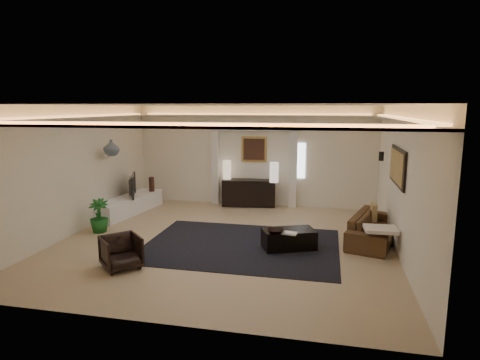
% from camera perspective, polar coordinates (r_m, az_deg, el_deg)
% --- Properties ---
extents(floor, '(7.00, 7.00, 0.00)m').
position_cam_1_polar(floor, '(8.97, -2.08, -8.51)').
color(floor, tan).
rests_on(floor, ground).
extents(ceiling, '(7.00, 7.00, 0.00)m').
position_cam_1_polar(ceiling, '(8.50, -2.21, 10.36)').
color(ceiling, white).
rests_on(ceiling, ground).
extents(wall_back, '(7.00, 0.00, 7.00)m').
position_cam_1_polar(wall_back, '(12.00, 1.99, 3.36)').
color(wall_back, white).
rests_on(wall_back, ground).
extents(wall_front, '(7.00, 0.00, 7.00)m').
position_cam_1_polar(wall_front, '(5.37, -11.44, -5.37)').
color(wall_front, white).
rests_on(wall_front, ground).
extents(wall_left, '(0.00, 7.00, 7.00)m').
position_cam_1_polar(wall_left, '(10.06, -21.86, 1.32)').
color(wall_left, white).
rests_on(wall_left, ground).
extents(wall_right, '(0.00, 7.00, 7.00)m').
position_cam_1_polar(wall_right, '(8.47, 21.47, -0.20)').
color(wall_right, white).
rests_on(wall_right, ground).
extents(cove_soffit, '(7.00, 7.00, 0.04)m').
position_cam_1_polar(cove_soffit, '(8.50, -2.20, 8.48)').
color(cove_soffit, silver).
rests_on(cove_soffit, ceiling).
extents(daylight_slit, '(0.25, 0.03, 1.00)m').
position_cam_1_polar(daylight_slit, '(11.83, 8.42, 2.67)').
color(daylight_slit, white).
rests_on(daylight_slit, wall_back).
extents(area_rug, '(4.00, 3.00, 0.01)m').
position_cam_1_polar(area_rug, '(8.69, 0.18, -9.07)').
color(area_rug, black).
rests_on(area_rug, ground).
extents(pilaster_left, '(0.22, 0.20, 2.20)m').
position_cam_1_polar(pilaster_left, '(12.21, -3.43, 1.81)').
color(pilaster_left, silver).
rests_on(pilaster_left, ground).
extents(pilaster_right, '(0.22, 0.20, 2.20)m').
position_cam_1_polar(pilaster_right, '(11.80, 7.40, 1.45)').
color(pilaster_right, silver).
rests_on(pilaster_right, ground).
extents(alcove_header, '(2.52, 0.20, 0.12)m').
position_cam_1_polar(alcove_header, '(11.84, 1.93, 7.15)').
color(alcove_header, silver).
rests_on(alcove_header, wall_back).
extents(painting_frame, '(0.74, 0.04, 0.74)m').
position_cam_1_polar(painting_frame, '(11.95, 1.97, 4.30)').
color(painting_frame, tan).
rests_on(painting_frame, wall_back).
extents(painting_canvas, '(0.62, 0.02, 0.62)m').
position_cam_1_polar(painting_canvas, '(11.93, 1.95, 4.29)').
color(painting_canvas, '#4C2D1E').
rests_on(painting_canvas, wall_back).
extents(art_panel_frame, '(0.04, 1.64, 0.74)m').
position_cam_1_polar(art_panel_frame, '(8.72, 21.08, 1.77)').
color(art_panel_frame, black).
rests_on(art_panel_frame, wall_right).
extents(art_panel_gold, '(0.02, 1.50, 0.62)m').
position_cam_1_polar(art_panel_gold, '(8.71, 20.91, 1.78)').
color(art_panel_gold, tan).
rests_on(art_panel_gold, wall_right).
extents(wall_sconce, '(0.12, 0.12, 0.22)m').
position_cam_1_polar(wall_sconce, '(10.57, 19.05, 3.15)').
color(wall_sconce, black).
rests_on(wall_sconce, wall_right).
extents(wall_niche, '(0.10, 0.55, 0.04)m').
position_cam_1_polar(wall_niche, '(11.18, -17.68, 3.42)').
color(wall_niche, silver).
rests_on(wall_niche, wall_left).
extents(console, '(1.58, 0.68, 0.76)m').
position_cam_1_polar(console, '(11.95, 1.23, -1.77)').
color(console, black).
rests_on(console, ground).
extents(lamp_left, '(0.26, 0.26, 0.54)m').
position_cam_1_polar(lamp_left, '(11.97, -1.84, 1.60)').
color(lamp_left, beige).
rests_on(lamp_left, console).
extents(lamp_right, '(0.28, 0.28, 0.56)m').
position_cam_1_polar(lamp_right, '(11.47, 4.77, 1.20)').
color(lamp_right, beige).
rests_on(lamp_right, console).
extents(media_ledge, '(0.95, 2.50, 0.46)m').
position_cam_1_polar(media_ledge, '(11.61, -15.13, -3.36)').
color(media_ledge, white).
rests_on(media_ledge, ground).
extents(tv, '(1.02, 0.55, 0.61)m').
position_cam_1_polar(tv, '(11.56, -15.11, -0.74)').
color(tv, black).
rests_on(tv, media_ledge).
extents(figurine, '(0.20, 0.20, 0.42)m').
position_cam_1_polar(figurine, '(12.11, -12.18, -0.68)').
color(figurine, '#492920').
rests_on(figurine, media_ledge).
extents(ginger_jar, '(0.44, 0.44, 0.40)m').
position_cam_1_polar(ginger_jar, '(10.67, -17.45, 4.33)').
color(ginger_jar, '#454F5F').
rests_on(ginger_jar, wall_niche).
extents(plant, '(0.55, 0.55, 0.78)m').
position_cam_1_polar(plant, '(10.04, -19.02, -4.71)').
color(plant, '#1A5C1E').
rests_on(plant, ground).
extents(sofa, '(2.23, 1.38, 0.61)m').
position_cam_1_polar(sofa, '(9.32, 18.23, -6.32)').
color(sofa, brown).
rests_on(sofa, ground).
extents(throw_blanket, '(0.64, 0.53, 0.07)m').
position_cam_1_polar(throw_blanket, '(8.38, 18.96, -6.48)').
color(throw_blanket, white).
rests_on(throw_blanket, sofa).
extents(throw_pillow, '(0.12, 0.37, 0.37)m').
position_cam_1_polar(throw_pillow, '(9.63, 18.08, -4.28)').
color(throw_pillow, '#A38754').
rests_on(throw_pillow, sofa).
extents(coffee_table, '(1.18, 0.92, 0.39)m').
position_cam_1_polar(coffee_table, '(8.52, 6.79, -8.12)').
color(coffee_table, black).
rests_on(coffee_table, ground).
extents(bowl, '(0.38, 0.38, 0.08)m').
position_cam_1_polar(bowl, '(8.20, 4.95, -7.01)').
color(bowl, black).
rests_on(bowl, coffee_table).
extents(magazine, '(0.31, 0.25, 0.03)m').
position_cam_1_polar(magazine, '(8.18, 6.95, -7.30)').
color(magazine, white).
rests_on(magazine, coffee_table).
extents(armchair, '(0.92, 0.92, 0.60)m').
position_cam_1_polar(armchair, '(7.76, -16.19, -9.60)').
color(armchair, black).
rests_on(armchair, ground).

